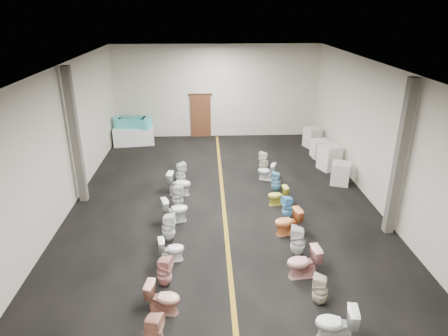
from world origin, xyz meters
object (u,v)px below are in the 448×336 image
at_px(appliance_crate_c, 320,149).
at_px(toilet_left_4, 172,249).
at_px(toilet_left_7, 178,196).
at_px(toilet_right_3, 303,262).
at_px(toilet_right_10, 264,161).
at_px(appliance_crate_a, 340,173).
at_px(toilet_right_1, 336,324).
at_px(toilet_left_3, 164,271).
at_px(toilet_left_9, 180,173).
at_px(toilet_right_8, 276,182).
at_px(bathtub, 133,122).
at_px(toilet_left_5, 168,227).
at_px(toilet_right_9, 267,171).
at_px(toilet_left_6, 175,210).
at_px(toilet_right_2, 320,290).
at_px(toilet_right_7, 278,196).
at_px(display_table, 134,136).
at_px(toilet_right_4, 298,241).
at_px(appliance_crate_b, 329,158).
at_px(toilet_right_5, 288,222).
at_px(toilet_left_8, 179,184).
at_px(toilet_left_2, 163,298).
at_px(toilet_right_6, 288,207).
at_px(appliance_crate_d, 312,137).
at_px(toilet_left_1, 153,332).

relative_size(appliance_crate_c, toilet_left_4, 1.14).
relative_size(appliance_crate_c, toilet_left_7, 0.92).
relative_size(toilet_right_3, toilet_right_10, 1.01).
bearing_deg(appliance_crate_a, toilet_right_1, -108.41).
height_order(toilet_left_3, toilet_left_9, toilet_left_9).
distance_m(toilet_left_9, toilet_right_8, 3.53).
relative_size(bathtub, toilet_right_1, 2.29).
bearing_deg(toilet_left_5, toilet_right_1, -131.75).
xyz_separation_m(toilet_left_5, toilet_right_9, (3.36, 4.07, -0.07)).
xyz_separation_m(toilet_left_4, toilet_left_6, (-0.04, 2.01, 0.07)).
height_order(toilet_right_2, toilet_right_7, toilet_right_2).
bearing_deg(display_table, appliance_crate_c, -14.51).
distance_m(toilet_left_5, toilet_right_8, 4.68).
bearing_deg(toilet_left_7, toilet_left_3, 179.78).
bearing_deg(toilet_left_7, toilet_left_9, 1.07).
height_order(display_table, toilet_right_4, toilet_right_4).
xyz_separation_m(appliance_crate_b, toilet_right_5, (-2.63, -4.85, -0.10)).
distance_m(toilet_left_6, toilet_right_5, 3.41).
distance_m(appliance_crate_c, toilet_left_8, 6.85).
bearing_deg(toilet_right_9, toilet_right_7, 24.07).
xyz_separation_m(toilet_left_8, toilet_right_1, (3.45, -6.76, -0.01)).
xyz_separation_m(toilet_left_4, toilet_right_2, (3.40, -1.79, 0.04)).
distance_m(toilet_right_3, toilet_right_8, 4.84).
height_order(bathtub, toilet_left_2, bathtub).
bearing_deg(toilet_right_1, toilet_right_10, -168.65).
relative_size(toilet_right_2, toilet_right_6, 0.98).
xyz_separation_m(toilet_right_2, toilet_right_8, (-0.00, 5.81, -0.00)).
bearing_deg(appliance_crate_d, display_table, 174.62).
height_order(toilet_left_2, toilet_right_7, toilet_left_2).
height_order(toilet_left_1, toilet_right_5, toilet_left_1).
relative_size(bathtub, appliance_crate_b, 1.87).
height_order(toilet_right_4, toilet_right_9, toilet_right_4).
distance_m(toilet_left_9, toilet_right_2, 7.47).
bearing_deg(toilet_right_10, toilet_right_9, 15.48).
bearing_deg(toilet_right_9, display_table, -106.25).
bearing_deg(toilet_right_4, toilet_right_6, -170.74).
xyz_separation_m(toilet_left_2, toilet_right_5, (3.28, 3.04, 0.02)).
height_order(appliance_crate_b, toilet_left_5, appliance_crate_b).
bearing_deg(toilet_left_8, toilet_right_1, -144.67).
xyz_separation_m(toilet_left_5, toilet_right_7, (3.43, 2.01, -0.08)).
distance_m(toilet_left_4, toilet_left_5, 0.99).
height_order(toilet_left_4, toilet_right_1, toilet_right_1).
bearing_deg(toilet_left_3, toilet_left_6, 14.96).
bearing_deg(toilet_left_2, bathtub, 22.07).
xyz_separation_m(toilet_right_5, toilet_right_8, (0.15, 2.87, -0.02)).
distance_m(appliance_crate_d, toilet_right_4, 9.05).
xyz_separation_m(bathtub, toilet_left_1, (2.38, -12.43, -0.66)).
height_order(toilet_left_7, toilet_left_8, toilet_left_7).
bearing_deg(toilet_left_2, toilet_right_9, -15.14).
distance_m(toilet_left_5, toilet_left_9, 3.87).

